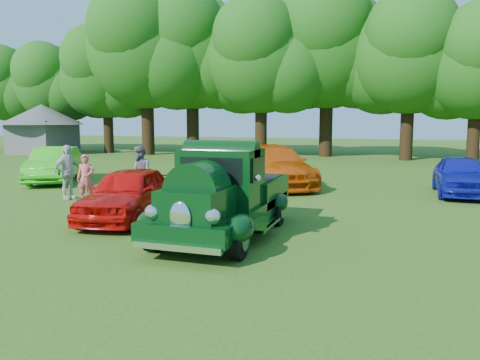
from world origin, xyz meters
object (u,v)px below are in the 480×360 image
(spectator_white, at_px, (67,172))
(gazebo, at_px, (42,123))
(red_convertible, at_px, (128,193))
(back_car_orange, at_px, (275,166))
(back_car_blue, at_px, (460,175))
(spectator_pink, at_px, (86,178))
(spectator_grey, at_px, (140,173))
(back_car_black, at_px, (214,168))
(back_car_lime, at_px, (54,164))
(hero_pickup, at_px, (225,198))

(spectator_white, relative_size, gazebo, 0.29)
(spectator_white, bearing_deg, red_convertible, -104.51)
(back_car_orange, height_order, gazebo, gazebo)
(back_car_blue, bearing_deg, back_car_orange, 178.67)
(spectator_pink, distance_m, gazebo, 24.91)
(spectator_pink, height_order, spectator_grey, spectator_grey)
(gazebo, bearing_deg, spectator_grey, -42.13)
(back_car_orange, relative_size, back_car_blue, 1.34)
(back_car_black, xyz_separation_m, back_car_blue, (9.64, -0.61, 0.11))
(back_car_orange, height_order, back_car_blue, back_car_orange)
(back_car_lime, distance_m, spectator_white, 4.95)
(back_car_blue, relative_size, spectator_pink, 2.67)
(back_car_blue, bearing_deg, gazebo, 156.42)
(back_car_blue, distance_m, spectator_pink, 12.91)
(red_convertible, height_order, back_car_orange, back_car_orange)
(red_convertible, xyz_separation_m, spectator_pink, (-2.73, 1.86, 0.08))
(hero_pickup, distance_m, back_car_orange, 8.32)
(back_car_orange, relative_size, spectator_pink, 3.57)
(back_car_black, xyz_separation_m, back_car_orange, (2.82, -0.50, 0.21))
(spectator_pink, xyz_separation_m, spectator_white, (-0.95, 0.30, 0.14))
(back_car_black, bearing_deg, back_car_orange, -4.68)
(spectator_white, bearing_deg, hero_pickup, -98.10)
(spectator_grey, bearing_deg, red_convertible, -19.49)
(red_convertible, bearing_deg, spectator_white, 140.39)
(red_convertible, height_order, spectator_grey, spectator_grey)
(red_convertible, height_order, spectator_pink, spectator_pink)
(spectator_pink, distance_m, spectator_grey, 1.72)
(back_car_blue, bearing_deg, red_convertible, -141.17)
(spectator_pink, height_order, gazebo, gazebo)
(back_car_lime, bearing_deg, gazebo, 104.54)
(back_car_lime, distance_m, back_car_blue, 16.21)
(back_car_black, bearing_deg, spectator_white, -112.05)
(red_convertible, bearing_deg, hero_pickup, -24.57)
(back_car_lime, xyz_separation_m, spectator_white, (3.48, -3.52, 0.16))
(spectator_grey, height_order, spectator_white, spectator_white)
(spectator_white, bearing_deg, back_car_orange, -32.00)
(back_car_lime, relative_size, spectator_pink, 2.94)
(back_car_black, distance_m, spectator_grey, 5.18)
(red_convertible, height_order, spectator_white, spectator_white)
(back_car_lime, xyz_separation_m, spectator_grey, (5.86, -2.87, 0.15))
(back_car_lime, height_order, gazebo, gazebo)
(back_car_black, relative_size, spectator_pink, 2.75)
(hero_pickup, height_order, back_car_black, hero_pickup)
(hero_pickup, relative_size, gazebo, 0.80)
(spectator_grey, bearing_deg, back_car_lime, -160.34)
(spectator_white, bearing_deg, back_car_black, -11.65)
(gazebo, bearing_deg, hero_pickup, -41.71)
(red_convertible, distance_m, back_car_lime, 9.13)
(spectator_white, bearing_deg, back_car_blue, -51.95)
(hero_pickup, xyz_separation_m, back_car_blue, (5.90, 8.16, -0.16))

